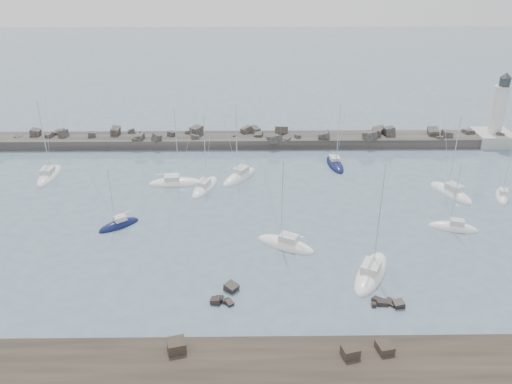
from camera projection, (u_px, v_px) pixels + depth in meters
ground at (255, 250)px, 63.33m from camera, size 400.00×400.00×0.00m
rock_cluster_near at (225, 295)px, 54.85m from camera, size 3.24×4.09×1.30m
rock_cluster_far at (388, 304)px, 53.77m from camera, size 3.62×2.29×1.41m
breakwater at (214, 143)px, 97.21m from camera, size 115.00×7.08×5.03m
lighthouse at (495, 128)px, 96.62m from camera, size 7.00×7.00×14.60m
sailboat_1 at (50, 176)px, 83.67m from camera, size 2.86×8.75×13.82m
sailboat_2 at (119, 225)px, 68.74m from camera, size 5.72×5.07×9.57m
sailboat_3 at (205, 187)px, 79.63m from camera, size 5.10×8.60×12.97m
sailboat_4 at (175, 183)px, 81.10m from camera, size 8.83×3.37×13.53m
sailboat_5 at (286, 245)px, 64.19m from camera, size 8.14×6.02×12.75m
sailboat_6 at (240, 177)px, 83.13m from camera, size 7.06×8.59×13.75m
sailboat_7 at (371, 274)px, 58.52m from camera, size 7.02×9.86×15.18m
sailboat_8 at (335, 165)px, 87.98m from camera, size 3.20×7.96×12.31m
sailboat_9 at (453, 228)px, 68.10m from camera, size 6.83×3.74×10.55m
sailboat_10 at (451, 193)px, 77.69m from camera, size 5.95×8.70×13.50m
sailboat_12 at (502, 196)px, 76.77m from camera, size 3.73×6.08×9.48m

